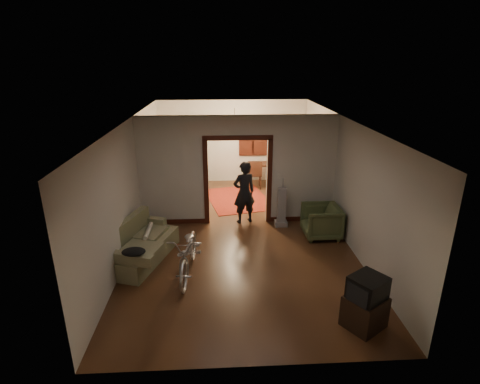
{
  "coord_description": "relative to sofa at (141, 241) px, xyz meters",
  "views": [
    {
      "loc": [
        -0.45,
        -8.36,
        4.11
      ],
      "look_at": [
        0.0,
        -0.3,
        1.2
      ],
      "focal_mm": 28.0,
      "sensor_mm": 36.0,
      "label": 1
    }
  ],
  "objects": [
    {
      "name": "armchair",
      "position": [
        4.11,
        0.88,
        -0.05
      ],
      "size": [
        0.88,
        0.85,
        0.79
      ],
      "primitive_type": "imported",
      "rotation": [
        0.0,
        0.0,
        -1.56
      ],
      "color": "#46522E",
      "rests_on": "floor"
    },
    {
      "name": "wall_right",
      "position": [
        4.65,
        1.14,
        0.96
      ],
      "size": [
        0.02,
        8.5,
        2.8
      ],
      "primitive_type": "cube",
      "color": "beige",
      "rests_on": "floor"
    },
    {
      "name": "desk_chair",
      "position": [
        2.85,
        4.56,
        0.03
      ],
      "size": [
        0.5,
        0.5,
        0.95
      ],
      "primitive_type": "cube",
      "rotation": [
        0.0,
        0.0,
        -0.22
      ],
      "color": "black",
      "rests_on": "floor"
    },
    {
      "name": "sofa",
      "position": [
        0.0,
        0.0,
        0.0
      ],
      "size": [
        1.41,
        2.09,
        0.88
      ],
      "primitive_type": "cube",
      "rotation": [
        0.0,
        0.0,
        -0.32
      ],
      "color": "#6A6C48",
      "rests_on": "floor"
    },
    {
      "name": "bicycle",
      "position": [
        1.05,
        -0.62,
        0.04
      ],
      "size": [
        0.77,
        1.87,
        0.96
      ],
      "primitive_type": "imported",
      "rotation": [
        0.0,
        0.0,
        -0.07
      ],
      "color": "silver",
      "rests_on": "floor"
    },
    {
      "name": "ceiling",
      "position": [
        2.15,
        1.14,
        2.36
      ],
      "size": [
        5.0,
        8.5,
        0.01
      ],
      "primitive_type": "cube",
      "color": "white",
      "rests_on": "floor"
    },
    {
      "name": "jacket",
      "position": [
        0.05,
        -0.91,
        0.24
      ],
      "size": [
        0.44,
        0.33,
        0.13
      ],
      "primitive_type": "ellipsoid",
      "color": "black",
      "rests_on": "sofa"
    },
    {
      "name": "locker",
      "position": [
        0.81,
        5.14,
        0.45
      ],
      "size": [
        0.9,
        0.51,
        1.79
      ],
      "primitive_type": "cube",
      "rotation": [
        0.0,
        0.0,
        0.01
      ],
      "color": "#263821",
      "rests_on": "floor"
    },
    {
      "name": "partition_wall",
      "position": [
        2.15,
        1.89,
        0.96
      ],
      "size": [
        5.0,
        0.14,
        2.8
      ],
      "primitive_type": "cube",
      "color": "beige",
      "rests_on": "floor"
    },
    {
      "name": "door_casing",
      "position": [
        2.15,
        1.89,
        0.66
      ],
      "size": [
        1.74,
        0.2,
        2.32
      ],
      "primitive_type": "cube",
      "color": "#37140C",
      "rests_on": "floor"
    },
    {
      "name": "chandelier",
      "position": [
        2.15,
        3.64,
        1.91
      ],
      "size": [
        0.24,
        0.24,
        0.24
      ],
      "primitive_type": "sphere",
      "color": "#FFE0A5",
      "rests_on": "ceiling"
    },
    {
      "name": "vacuum",
      "position": [
        3.25,
        1.54,
        0.07
      ],
      "size": [
        0.34,
        0.29,
        1.03
      ],
      "primitive_type": "cube",
      "rotation": [
        0.0,
        0.0,
        -0.12
      ],
      "color": "gray",
      "rests_on": "floor"
    },
    {
      "name": "wall_left",
      "position": [
        -0.35,
        1.14,
        0.96
      ],
      "size": [
        0.02,
        8.5,
        2.8
      ],
      "primitive_type": "cube",
      "color": "beige",
      "rests_on": "floor"
    },
    {
      "name": "tv_stand",
      "position": [
        3.97,
        -2.35,
        -0.17
      ],
      "size": [
        0.79,
        0.77,
        0.53
      ],
      "primitive_type": "cube",
      "rotation": [
        0.0,
        0.0,
        0.6
      ],
      "color": "black",
      "rests_on": "floor"
    },
    {
      "name": "crt_tv",
      "position": [
        3.97,
        -2.35,
        0.24
      ],
      "size": [
        0.7,
        0.69,
        0.45
      ],
      "primitive_type": "cube",
      "rotation": [
        0.0,
        0.0,
        0.6
      ],
      "color": "black",
      "rests_on": "tv_stand"
    },
    {
      "name": "wall_back",
      "position": [
        2.15,
        5.39,
        0.96
      ],
      "size": [
        5.0,
        0.02,
        2.8
      ],
      "primitive_type": "cube",
      "color": "beige",
      "rests_on": "floor"
    },
    {
      "name": "person",
      "position": [
        2.31,
        1.83,
        0.39
      ],
      "size": [
        0.7,
        0.58,
        1.65
      ],
      "primitive_type": "imported",
      "rotation": [
        0.0,
        0.0,
        3.49
      ],
      "color": "black",
      "rests_on": "floor"
    },
    {
      "name": "globe",
      "position": [
        0.81,
        5.14,
        1.5
      ],
      "size": [
        0.29,
        0.29,
        0.29
      ],
      "primitive_type": "sphere",
      "color": "#1E5972",
      "rests_on": "locker"
    },
    {
      "name": "far_window",
      "position": [
        2.85,
        5.35,
        1.11
      ],
      "size": [
        0.98,
        0.06,
        1.28
      ],
      "primitive_type": "cube",
      "color": "black",
      "rests_on": "wall_back"
    },
    {
      "name": "floor",
      "position": [
        2.15,
        1.14,
        -0.44
      ],
      "size": [
        5.0,
        8.5,
        0.01
      ],
      "primitive_type": "cube",
      "color": "#371E11",
      "rests_on": "ground"
    },
    {
      "name": "desk",
      "position": [
        3.17,
        4.79,
        -0.06
      ],
      "size": [
        1.1,
        0.69,
        0.77
      ],
      "primitive_type": "cube",
      "rotation": [
        0.0,
        0.0,
        0.11
      ],
      "color": "black",
      "rests_on": "floor"
    },
    {
      "name": "oriental_rug",
      "position": [
        2.25,
        3.51,
        -0.43
      ],
      "size": [
        2.2,
        2.61,
        0.02
      ],
      "primitive_type": "cube",
      "rotation": [
        0.0,
        0.0,
        0.22
      ],
      "color": "maroon",
      "rests_on": "floor"
    },
    {
      "name": "light_switch",
      "position": [
        3.2,
        1.81,
        0.81
      ],
      "size": [
        0.08,
        0.01,
        0.12
      ],
      "primitive_type": "cube",
      "color": "silver",
      "rests_on": "partition_wall"
    },
    {
      "name": "rolled_paper",
      "position": [
        0.1,
        0.3,
        0.09
      ],
      "size": [
        0.09,
        0.75,
        0.09
      ],
      "primitive_type": "cylinder",
      "rotation": [
        1.57,
        0.0,
        0.0
      ],
      "color": "beige",
      "rests_on": "sofa"
    }
  ]
}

